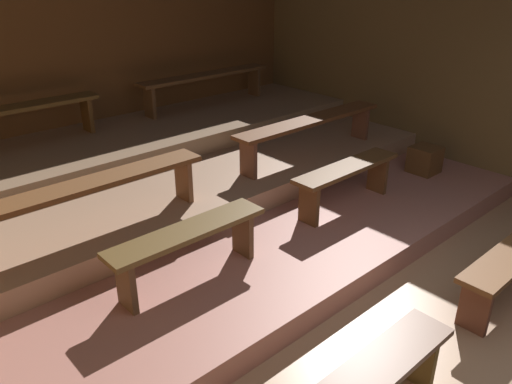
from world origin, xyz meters
name	(u,v)px	position (x,y,z in m)	size (l,w,h in m)	color
ground	(242,242)	(0.00, 2.72, -0.04)	(6.89, 6.23, 0.08)	#A97D5A
wall_back	(100,68)	(0.00, 5.46, 1.31)	(6.89, 0.06, 2.61)	brown
wall_right	(424,68)	(3.07, 2.72, 1.31)	(0.06, 6.23, 2.61)	brown
platform_lower	(203,207)	(0.00, 3.37, 0.11)	(6.09, 4.12, 0.22)	#B27062
platform_middle	(166,170)	(0.00, 4.06, 0.33)	(6.09, 2.76, 0.22)	tan
platform_upper	(137,139)	(0.00, 4.68, 0.55)	(6.09, 1.50, 0.22)	#9D7B5D
bench_floor_right	(512,262)	(0.95, 0.52, 0.35)	(1.38, 0.28, 0.45)	brown
bench_lower_left	(188,241)	(-0.97, 2.22, 0.57)	(1.35, 0.28, 0.45)	brown
bench_lower_right	(347,175)	(0.97, 2.22, 0.57)	(1.35, 0.28, 0.45)	brown
bench_middle_left	(85,192)	(-1.37, 3.08, 0.82)	(2.16, 0.28, 0.45)	brown
bench_middle_right	(311,125)	(1.37, 3.08, 0.82)	(2.16, 0.28, 0.45)	brown
bench_upper_left	(4,116)	(-1.34, 5.04, 1.03)	(2.07, 0.28, 0.45)	brown
bench_upper_right	(206,79)	(1.34, 5.04, 1.03)	(2.07, 0.28, 0.45)	brown
wooden_crate_lower	(425,160)	(2.42, 2.17, 0.38)	(0.32, 0.32, 0.32)	brown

